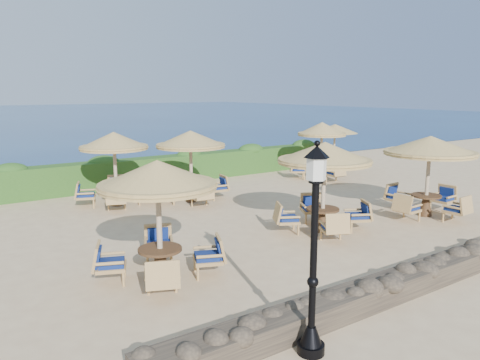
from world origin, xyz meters
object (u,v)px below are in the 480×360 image
cafe_set_0 (158,201)px  cafe_set_5 (322,142)px  cafe_set_4 (191,155)px  extra_parasol (335,129)px  cafe_set_2 (429,160)px  cafe_set_3 (115,158)px  cafe_set_1 (324,171)px  lamp_post (313,260)px

cafe_set_0 → cafe_set_5: size_ratio=1.03×
cafe_set_4 → extra_parasol: bearing=11.3°
cafe_set_2 → cafe_set_3: size_ratio=1.02×
cafe_set_4 → cafe_set_5: (7.17, 0.61, -0.00)m
cafe_set_1 → cafe_set_3: 7.60m
cafe_set_3 → cafe_set_4: (2.52, -1.02, 0.04)m
cafe_set_4 → cafe_set_5: bearing=4.9°
extra_parasol → cafe_set_5: bearing=-149.5°
cafe_set_0 → cafe_set_3: bearing=77.8°
cafe_set_1 → cafe_set_3: bearing=120.8°
cafe_set_1 → extra_parasol: bearing=43.0°
extra_parasol → cafe_set_1: bearing=-137.0°
lamp_post → cafe_set_4: 10.69m
cafe_set_2 → cafe_set_5: (1.72, 6.75, -0.11)m
extra_parasol → cafe_set_2: size_ratio=0.82×
extra_parasol → lamp_post: bearing=-136.4°
extra_parasol → cafe_set_2: bearing=-115.5°
cafe_set_3 → cafe_set_5: size_ratio=1.04×
cafe_set_4 → cafe_set_2: bearing=-48.4°
cafe_set_3 → cafe_set_4: size_ratio=1.00×
cafe_set_1 → cafe_set_5: (5.79, 6.12, -0.05)m
cafe_set_0 → cafe_set_3: (1.53, 7.10, -0.05)m
lamp_post → cafe_set_1: lamp_post is taller
cafe_set_5 → extra_parasol: bearing=30.5°
cafe_set_1 → lamp_post: bearing=-135.5°
lamp_post → cafe_set_0: 4.14m
cafe_set_5 → cafe_set_2: bearing=-104.3°
cafe_set_3 → cafe_set_4: bearing=-22.0°
cafe_set_1 → cafe_set_5: bearing=46.6°
cafe_set_0 → cafe_set_3: same height
lamp_post → cafe_set_2: 9.66m
cafe_set_5 → cafe_set_1: bearing=-133.4°
cafe_set_4 → lamp_post: bearing=-108.2°
cafe_set_1 → cafe_set_4: bearing=104.0°
lamp_post → cafe_set_0: size_ratio=1.16×
cafe_set_3 → cafe_set_5: (9.68, -0.41, 0.04)m
cafe_set_2 → cafe_set_4: (-5.45, 6.14, -0.10)m
cafe_set_0 → cafe_set_2: bearing=-0.4°
lamp_post → extra_parasol: (12.60, 12.00, 0.62)m
lamp_post → cafe_set_1: size_ratio=1.18×
extra_parasol → cafe_set_4: cafe_set_4 is taller
extra_parasol → cafe_set_2: cafe_set_2 is taller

